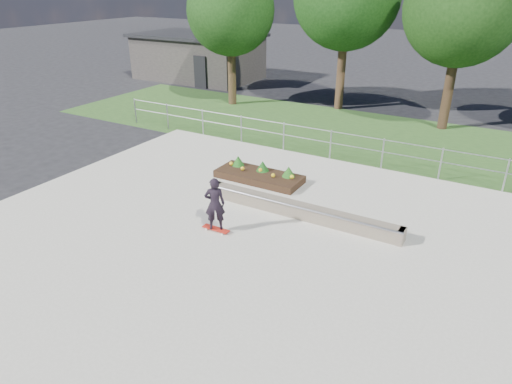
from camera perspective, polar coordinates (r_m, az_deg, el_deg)
ground at (r=11.87m, az=-4.51°, el=-7.27°), size 120.00×120.00×0.00m
grass_verge at (r=21.02m, az=12.73°, el=6.91°), size 30.00×8.00×0.02m
concrete_slab at (r=11.85m, az=-4.52°, el=-7.15°), size 15.00×15.00×0.06m
fence at (r=17.63m, az=9.33°, el=6.31°), size 20.06×0.06×1.20m
building at (r=33.19m, az=-7.21°, el=16.49°), size 8.40×5.40×3.00m
tree_far_left at (r=25.34m, az=-3.20°, el=21.65°), size 4.55×4.55×7.15m
tree_mid_right at (r=22.39m, az=24.45°, el=20.17°), size 4.90×4.90×7.70m
grind_ledge at (r=13.26m, az=5.50°, el=-2.32°), size 6.00×0.44×0.43m
planter_bed at (r=15.69m, az=0.47°, el=2.21°), size 3.00×1.20×0.61m
skateboarder at (r=12.23m, az=-5.17°, el=-1.53°), size 0.80×0.60×1.58m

